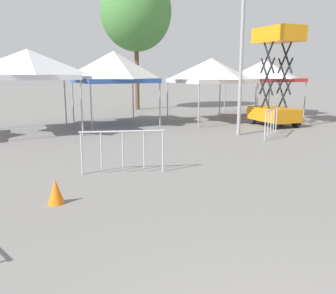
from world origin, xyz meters
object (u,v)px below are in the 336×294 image
object	(u,v)px
crowd_barrier_mid_lot	(123,143)
traffic_cone_lot_center	(56,191)
canopy_tent_far_right	(114,67)
tree_behind_tents_center	(136,12)
crowd_barrier_near_person	(271,117)
canopy_tent_right_of_center	(211,71)
canopy_tent_behind_left	(28,64)
canopy_tent_left_of_center	(264,71)
scissor_lift	(275,97)

from	to	relation	value
crowd_barrier_mid_lot	traffic_cone_lot_center	world-z (taller)	crowd_barrier_mid_lot
canopy_tent_far_right	crowd_barrier_mid_lot	world-z (taller)	canopy_tent_far_right
tree_behind_tents_center	crowd_barrier_near_person	size ratio (longest dim) A/B	5.18
canopy_tent_right_of_center	crowd_barrier_near_person	bearing A→B (deg)	-91.23
canopy_tent_behind_left	canopy_tent_left_of_center	size ratio (longest dim) A/B	1.00
canopy_tent_far_right	canopy_tent_left_of_center	world-z (taller)	canopy_tent_far_right
canopy_tent_left_of_center	scissor_lift	world-z (taller)	scissor_lift
canopy_tent_far_right	canopy_tent_left_of_center	bearing A→B (deg)	3.37
canopy_tent_far_right	scissor_lift	size ratio (longest dim) A/B	0.81
crowd_barrier_mid_lot	canopy_tent_left_of_center	bearing A→B (deg)	38.10
canopy_tent_left_of_center	tree_behind_tents_center	bearing A→B (deg)	136.14
canopy_tent_far_right	canopy_tent_right_of_center	size ratio (longest dim) A/B	1.03
canopy_tent_behind_left	crowd_barrier_mid_lot	xyz separation A→B (m)	(1.57, -7.44, -2.02)
scissor_lift	traffic_cone_lot_center	distance (m)	12.57
canopy_tent_right_of_center	canopy_tent_left_of_center	world-z (taller)	canopy_tent_left_of_center
canopy_tent_right_of_center	crowd_barrier_near_person	xyz separation A→B (m)	(-0.10, -4.75, -1.78)
canopy_tent_right_of_center	tree_behind_tents_center	bearing A→B (deg)	100.31
canopy_tent_left_of_center	traffic_cone_lot_center	world-z (taller)	canopy_tent_left_of_center
canopy_tent_far_right	traffic_cone_lot_center	bearing A→B (deg)	-112.24
traffic_cone_lot_center	scissor_lift	bearing A→B (deg)	31.27
canopy_tent_behind_left	crowd_barrier_near_person	world-z (taller)	canopy_tent_behind_left
canopy_tent_left_of_center	crowd_barrier_mid_lot	distance (m)	14.69
canopy_tent_behind_left	crowd_barrier_near_person	xyz separation A→B (m)	(8.39, -4.78, -2.02)
canopy_tent_right_of_center	crowd_barrier_near_person	world-z (taller)	canopy_tent_right_of_center
crowd_barrier_near_person	traffic_cone_lot_center	distance (m)	9.63
canopy_tent_behind_left	crowd_barrier_mid_lot	world-z (taller)	canopy_tent_behind_left
canopy_tent_right_of_center	crowd_barrier_near_person	distance (m)	5.07
crowd_barrier_near_person	traffic_cone_lot_center	bearing A→B (deg)	-154.05
canopy_tent_behind_left	tree_behind_tents_center	xyz separation A→B (m)	(7.17, 7.20, 3.45)
canopy_tent_left_of_center	tree_behind_tents_center	size ratio (longest dim) A/B	0.42
canopy_tent_behind_left	traffic_cone_lot_center	xyz separation A→B (m)	(-0.26, -8.99, -2.52)
canopy_tent_right_of_center	tree_behind_tents_center	xyz separation A→B (m)	(-1.32, 7.24, 3.69)
canopy_tent_left_of_center	canopy_tent_right_of_center	bearing A→B (deg)	-160.69
canopy_tent_right_of_center	traffic_cone_lot_center	world-z (taller)	canopy_tent_right_of_center
tree_behind_tents_center	canopy_tent_behind_left	bearing A→B (deg)	-134.89
canopy_tent_far_right	canopy_tent_right_of_center	distance (m)	4.78
canopy_tent_left_of_center	crowd_barrier_near_person	distance (m)	8.07
canopy_tent_right_of_center	canopy_tent_left_of_center	distance (m)	4.82
canopy_tent_far_right	scissor_lift	bearing A→B (deg)	-27.93
crowd_barrier_near_person	traffic_cone_lot_center	world-z (taller)	crowd_barrier_near_person
canopy_tent_right_of_center	crowd_barrier_mid_lot	bearing A→B (deg)	-133.07
canopy_tent_behind_left	canopy_tent_right_of_center	distance (m)	8.49
traffic_cone_lot_center	canopy_tent_right_of_center	bearing A→B (deg)	45.67
canopy_tent_behind_left	tree_behind_tents_center	bearing A→B (deg)	45.11
scissor_lift	traffic_cone_lot_center	xyz separation A→B (m)	(-10.71, -6.50, -1.07)
crowd_barrier_mid_lot	scissor_lift	bearing A→B (deg)	29.14
crowd_barrier_mid_lot	canopy_tent_far_right	bearing A→B (deg)	75.03
canopy_tent_far_right	canopy_tent_right_of_center	bearing A→B (deg)	-12.72
canopy_tent_far_right	crowd_barrier_near_person	world-z (taller)	canopy_tent_far_right
canopy_tent_left_of_center	crowd_barrier_near_person	bearing A→B (deg)	-126.27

